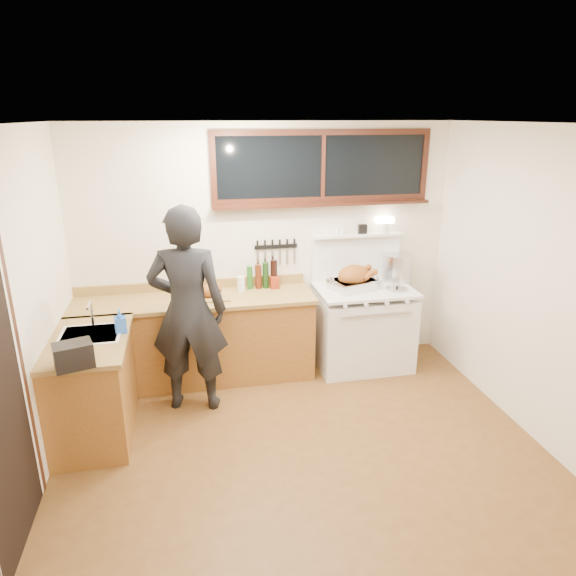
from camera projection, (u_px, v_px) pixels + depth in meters
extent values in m
cube|color=brown|center=(303.00, 452.00, 4.27)|extent=(4.00, 3.50, 0.02)
cube|color=white|center=(266.00, 248.00, 5.50)|extent=(4.00, 0.05, 2.60)
cube|color=white|center=(399.00, 447.00, 2.21)|extent=(4.00, 0.05, 2.60)
cube|color=white|center=(13.00, 326.00, 3.47)|extent=(0.05, 3.50, 2.60)
cube|color=white|center=(542.00, 288.00, 4.24)|extent=(0.05, 3.50, 2.60)
cube|color=white|center=(306.00, 120.00, 3.43)|extent=(4.00, 3.50, 0.05)
cube|color=brown|center=(196.00, 341.00, 5.33)|extent=(2.40, 0.60, 0.86)
cube|color=olive|center=(194.00, 300.00, 5.17)|extent=(2.44, 0.64, 0.04)
cube|color=olive|center=(193.00, 285.00, 5.42)|extent=(2.40, 0.03, 0.10)
sphere|color=#B78C38|center=(87.00, 336.00, 4.79)|extent=(0.03, 0.03, 0.03)
sphere|color=#B78C38|center=(143.00, 331.00, 4.88)|extent=(0.03, 0.03, 0.03)
sphere|color=#B78C38|center=(196.00, 327.00, 4.98)|extent=(0.03, 0.03, 0.03)
sphere|color=#B78C38|center=(247.00, 323.00, 5.07)|extent=(0.03, 0.03, 0.03)
sphere|color=#B78C38|center=(291.00, 320.00, 5.16)|extent=(0.03, 0.03, 0.03)
cube|color=brown|center=(93.00, 389.00, 4.39)|extent=(0.60, 1.05, 0.86)
cube|color=olive|center=(88.00, 341.00, 4.25)|extent=(0.64, 1.09, 0.04)
cube|color=white|center=(91.00, 342.00, 4.33)|extent=(0.45, 0.40, 0.14)
cube|color=white|center=(90.00, 334.00, 4.31)|extent=(0.50, 0.45, 0.01)
cylinder|color=silver|center=(92.00, 314.00, 4.44)|extent=(0.02, 0.02, 0.24)
cylinder|color=silver|center=(89.00, 305.00, 4.33)|extent=(0.02, 0.18, 0.02)
cube|color=white|center=(363.00, 330.00, 5.63)|extent=(1.00, 0.70, 0.82)
cube|color=white|center=(365.00, 290.00, 5.48)|extent=(1.02, 0.72, 0.03)
cube|color=white|center=(374.00, 333.00, 5.28)|extent=(0.88, 0.02, 0.46)
cylinder|color=silver|center=(376.00, 315.00, 5.18)|extent=(0.75, 0.02, 0.02)
cylinder|color=white|center=(345.00, 307.00, 5.09)|extent=(0.04, 0.03, 0.04)
cylinder|color=white|center=(366.00, 305.00, 5.13)|extent=(0.04, 0.03, 0.04)
cylinder|color=white|center=(387.00, 303.00, 5.17)|extent=(0.04, 0.03, 0.04)
cylinder|color=white|center=(407.00, 302.00, 5.22)|extent=(0.04, 0.03, 0.04)
cube|color=white|center=(356.00, 258.00, 5.69)|extent=(1.00, 0.05, 0.50)
cube|color=white|center=(358.00, 235.00, 5.58)|extent=(1.00, 0.12, 0.03)
cylinder|color=white|center=(384.00, 228.00, 5.61)|extent=(0.11, 0.11, 0.11)
cube|color=#FFE5B2|center=(385.00, 220.00, 5.58)|extent=(0.19, 0.10, 0.06)
cube|color=black|center=(363.00, 229.00, 5.56)|extent=(0.09, 0.05, 0.10)
cylinder|color=white|center=(342.00, 230.00, 5.52)|extent=(0.04, 0.04, 0.09)
cylinder|color=white|center=(337.00, 231.00, 5.51)|extent=(0.04, 0.04, 0.09)
cube|color=black|center=(323.00, 166.00, 5.30)|extent=(2.20, 0.01, 0.62)
cube|color=black|center=(324.00, 132.00, 5.19)|extent=(2.32, 0.04, 0.06)
cube|color=black|center=(322.00, 199.00, 5.41)|extent=(2.32, 0.04, 0.06)
cube|color=black|center=(213.00, 169.00, 5.08)|extent=(0.06, 0.04, 0.62)
cube|color=black|center=(424.00, 164.00, 5.51)|extent=(0.06, 0.04, 0.62)
cube|color=black|center=(323.00, 166.00, 5.30)|extent=(0.04, 0.04, 0.62)
cube|color=black|center=(323.00, 204.00, 5.38)|extent=(2.32, 0.13, 0.03)
cube|color=black|center=(23.00, 363.00, 3.49)|extent=(0.01, 0.07, 2.10)
cube|color=black|center=(276.00, 247.00, 5.48)|extent=(0.46, 0.02, 0.04)
cube|color=silver|center=(258.00, 258.00, 5.46)|extent=(0.02, 0.00, 0.18)
cube|color=black|center=(258.00, 245.00, 5.42)|extent=(0.02, 0.02, 0.10)
cube|color=silver|center=(265.00, 257.00, 5.48)|extent=(0.02, 0.00, 0.18)
cube|color=black|center=(265.00, 245.00, 5.43)|extent=(0.02, 0.02, 0.10)
cube|color=silver|center=(273.00, 257.00, 5.49)|extent=(0.02, 0.00, 0.18)
cube|color=black|center=(272.00, 244.00, 5.45)|extent=(0.02, 0.02, 0.10)
cube|color=silver|center=(280.00, 257.00, 5.51)|extent=(0.03, 0.00, 0.18)
cube|color=black|center=(280.00, 244.00, 5.46)|extent=(0.02, 0.02, 0.10)
cube|color=silver|center=(287.00, 256.00, 5.52)|extent=(0.03, 0.00, 0.18)
cube|color=black|center=(287.00, 244.00, 5.48)|extent=(0.02, 0.02, 0.10)
cube|color=silver|center=(294.00, 256.00, 5.54)|extent=(0.03, 0.00, 0.18)
cube|color=black|center=(294.00, 243.00, 5.49)|extent=(0.02, 0.02, 0.10)
imported|color=black|center=(188.00, 311.00, 4.65)|extent=(0.78, 0.59, 1.94)
imported|color=blue|center=(120.00, 321.00, 4.33)|extent=(0.11, 0.11, 0.21)
cube|color=black|center=(73.00, 355.00, 3.74)|extent=(0.31, 0.26, 0.19)
cube|color=olive|center=(209.00, 297.00, 5.18)|extent=(0.43, 0.32, 0.02)
ellipsoid|color=brown|center=(209.00, 291.00, 5.16)|extent=(0.23, 0.17, 0.13)
sphere|color=brown|center=(219.00, 286.00, 5.22)|extent=(0.05, 0.05, 0.05)
sphere|color=brown|center=(220.00, 290.00, 5.12)|extent=(0.05, 0.05, 0.05)
cube|color=silver|center=(354.00, 284.00, 5.45)|extent=(0.55, 0.47, 0.10)
cube|color=#3F3F42|center=(354.00, 281.00, 5.44)|extent=(0.49, 0.41, 0.03)
torus|color=silver|center=(332.00, 281.00, 5.39)|extent=(0.04, 0.10, 0.10)
torus|color=silver|center=(376.00, 278.00, 5.48)|extent=(0.04, 0.10, 0.10)
ellipsoid|color=brown|center=(354.00, 276.00, 5.42)|extent=(0.43, 0.37, 0.23)
cylinder|color=brown|center=(368.00, 276.00, 5.36)|extent=(0.14, 0.09, 0.10)
sphere|color=brown|center=(374.00, 272.00, 5.36)|extent=(0.07, 0.07, 0.07)
cylinder|color=brown|center=(362.00, 271.00, 5.52)|extent=(0.14, 0.09, 0.10)
sphere|color=brown|center=(369.00, 267.00, 5.52)|extent=(0.07, 0.07, 0.07)
cylinder|color=silver|center=(397.00, 267.00, 5.68)|extent=(0.35, 0.35, 0.30)
cylinder|color=silver|center=(364.00, 278.00, 5.60)|extent=(0.19, 0.19, 0.13)
cylinder|color=black|center=(361.00, 270.00, 5.69)|extent=(0.03, 0.18, 0.02)
cylinder|color=silver|center=(397.00, 289.00, 5.41)|extent=(0.23, 0.23, 0.02)
sphere|color=black|center=(397.00, 287.00, 5.41)|extent=(0.03, 0.03, 0.03)
cube|color=maroon|center=(274.00, 283.00, 5.44)|extent=(0.09, 0.07, 0.13)
cylinder|color=white|center=(241.00, 284.00, 5.36)|extent=(0.11, 0.11, 0.16)
cylinder|color=black|center=(250.00, 278.00, 5.42)|extent=(0.06, 0.06, 0.25)
cylinder|color=black|center=(258.00, 277.00, 5.43)|extent=(0.07, 0.07, 0.26)
cylinder|color=black|center=(266.00, 275.00, 5.44)|extent=(0.06, 0.06, 0.28)
cylinder|color=black|center=(274.00, 274.00, 5.46)|extent=(0.07, 0.07, 0.30)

